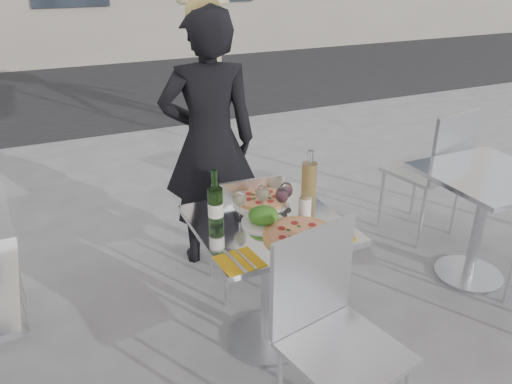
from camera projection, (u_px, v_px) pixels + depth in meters
name	position (u px, v px, depth m)	size (l,w,h in m)	color
ground	(267.00, 339.00, 2.80)	(80.00, 80.00, 0.00)	slate
street_asphalt	(96.00, 88.00, 8.15)	(24.00, 5.00, 0.00)	black
main_table	(268.00, 258.00, 2.57)	(0.72, 0.72, 0.75)	#B7BABF
side_table_right	(483.00, 204.00, 3.13)	(0.72, 0.72, 0.75)	#B7BABF
chair_far	(247.00, 225.00, 2.98)	(0.41, 0.42, 0.83)	silver
chair_near	(329.00, 322.00, 2.07)	(0.51, 0.52, 0.96)	silver
side_chair_rfar	(436.00, 164.00, 3.59)	(0.52, 0.53, 1.00)	silver
woman_diner	(209.00, 143.00, 3.23)	(0.62, 0.41, 1.71)	black
pedestrian_b	(205.00, 56.00, 6.08)	(1.10, 0.63, 1.70)	tan
pizza_near	(301.00, 235.00, 2.34)	(0.36, 0.36, 0.02)	tan
pizza_far	(261.00, 200.00, 2.67)	(0.31, 0.31, 0.03)	white
salad_plate	(263.00, 217.00, 2.45)	(0.22, 0.22, 0.09)	white
wine_bottle	(215.00, 205.00, 2.39)	(0.08, 0.08, 0.29)	#234A1B
carafe	(309.00, 181.00, 2.64)	(0.08, 0.08, 0.29)	tan
sugar_shaker	(305.00, 204.00, 2.53)	(0.06, 0.06, 0.11)	white
wineglass_white_a	(239.00, 200.00, 2.46)	(0.07, 0.07, 0.16)	white
wineglass_white_b	(263.00, 194.00, 2.51)	(0.07, 0.07, 0.16)	white
wineglass_red_a	(282.00, 196.00, 2.49)	(0.07, 0.07, 0.16)	white
wineglass_red_b	(286.00, 191.00, 2.54)	(0.07, 0.07, 0.16)	white
napkin_left	(239.00, 261.00, 2.15)	(0.20, 0.20, 0.01)	gold
napkin_right	(334.00, 232.00, 2.38)	(0.23, 0.23, 0.01)	gold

